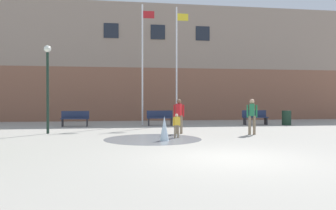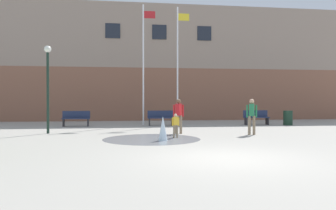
# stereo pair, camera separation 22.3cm
# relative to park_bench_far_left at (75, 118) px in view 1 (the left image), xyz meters

# --- Properties ---
(ground_plane) EXTENTS (100.00, 100.00, 0.00)m
(ground_plane) POSITION_rel_park_bench_far_left_xyz_m (5.48, -11.55, -0.48)
(ground_plane) COLOR #9E998E
(library_building) EXTENTS (36.00, 6.05, 8.95)m
(library_building) POSITION_rel_park_bench_far_left_xyz_m (5.48, 7.96, 4.00)
(library_building) COLOR brown
(library_building) RESTS_ON ground
(splash_fountain) EXTENTS (3.85, 3.85, 0.94)m
(splash_fountain) POSITION_rel_park_bench_far_left_xyz_m (4.09, -7.25, -0.25)
(splash_fountain) COLOR gray
(splash_fountain) RESTS_ON ground
(park_bench_far_left) EXTENTS (1.60, 0.44, 0.91)m
(park_bench_far_left) POSITION_rel_park_bench_far_left_xyz_m (0.00, 0.00, 0.00)
(park_bench_far_left) COLOR #28282D
(park_bench_far_left) RESTS_ON ground
(park_bench_left_of_flagpoles) EXTENTS (1.60, 0.44, 0.91)m
(park_bench_left_of_flagpoles) POSITION_rel_park_bench_far_left_xyz_m (5.04, 0.02, 0.00)
(park_bench_left_of_flagpoles) COLOR #28282D
(park_bench_left_of_flagpoles) RESTS_ON ground
(park_bench_under_right_flagpole) EXTENTS (1.60, 0.44, 0.91)m
(park_bench_under_right_flagpole) POSITION_rel_park_bench_far_left_xyz_m (11.06, -0.20, 0.00)
(park_bench_under_right_flagpole) COLOR #28282D
(park_bench_under_right_flagpole) RESTS_ON ground
(child_in_fountain) EXTENTS (0.31, 0.19, 0.99)m
(child_in_fountain) POSITION_rel_park_bench_far_left_xyz_m (4.90, -6.66, 0.10)
(child_in_fountain) COLOR #89755B
(child_in_fountain) RESTS_ON ground
(teen_by_trashcan) EXTENTS (0.50, 0.39, 1.59)m
(teen_by_trashcan) POSITION_rel_park_bench_far_left_xyz_m (8.45, -5.94, 0.45)
(teen_by_trashcan) COLOR #89755B
(teen_by_trashcan) RESTS_ON ground
(adult_in_red) EXTENTS (0.50, 0.39, 1.59)m
(adult_in_red) POSITION_rel_park_bench_far_left_xyz_m (5.30, -5.04, 0.45)
(adult_in_red) COLOR #89755B
(adult_in_red) RESTS_ON ground
(flagpole_left) EXTENTS (0.80, 0.10, 7.54)m
(flagpole_left) POSITION_rel_park_bench_far_left_xyz_m (4.05, 0.69, 3.53)
(flagpole_left) COLOR silver
(flagpole_left) RESTS_ON ground
(flagpole_right) EXTENTS (0.80, 0.10, 7.46)m
(flagpole_right) POSITION_rel_park_bench_far_left_xyz_m (6.22, 0.69, 3.49)
(flagpole_right) COLOR silver
(flagpole_right) RESTS_ON ground
(lamp_post_left_lane) EXTENTS (0.32, 0.32, 4.05)m
(lamp_post_left_lane) POSITION_rel_park_bench_far_left_xyz_m (-0.67, -4.16, 2.15)
(lamp_post_left_lane) COLOR #192D23
(lamp_post_left_lane) RESTS_ON ground
(trash_can) EXTENTS (0.56, 0.56, 0.90)m
(trash_can) POSITION_rel_park_bench_far_left_xyz_m (12.90, -0.74, -0.03)
(trash_can) COLOR #193323
(trash_can) RESTS_ON ground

